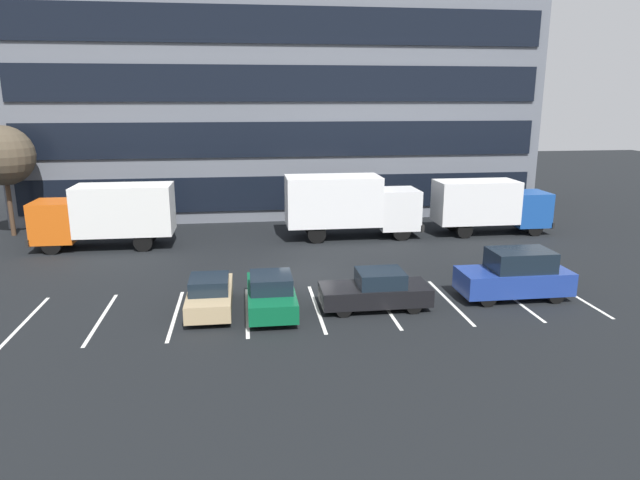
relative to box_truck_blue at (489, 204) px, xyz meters
The scene contains 11 objects.
ground_plane 14.32m from the box_truck_blue, 149.84° to the right, with size 120.00×120.00×0.00m, color black.
office_building 18.63m from the box_truck_blue, 138.60° to the left, with size 36.10×11.19×21.60m.
lot_markings 16.93m from the box_truck_blue, 136.83° to the right, with size 22.54×5.40×0.01m.
box_truck_blue is the anchor object (origin of this frame).
box_truck_orange 22.73m from the box_truck_blue, behind, with size 7.69×2.54×3.56m.
box_truck_white 8.79m from the box_truck_blue, behind, with size 8.12×2.69×3.77m.
suv_navy 12.05m from the box_truck_blue, 108.42° to the right, with size 4.63×1.96×2.09m.
sedan_tan 20.04m from the box_truck_blue, 145.67° to the right, with size 1.71×4.09×1.47m.
sedan_forest 18.31m from the box_truck_blue, 140.55° to the right, with size 1.84×4.39×1.57m.
sedan_black 15.47m from the box_truck_blue, 129.98° to the right, with size 4.38×1.84×1.57m.
bare_tree 29.62m from the box_truck_blue, behind, with size 3.58×3.58×6.71m.
Camera 1 is at (-2.73, -25.86, 8.28)m, focal length 31.90 mm.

